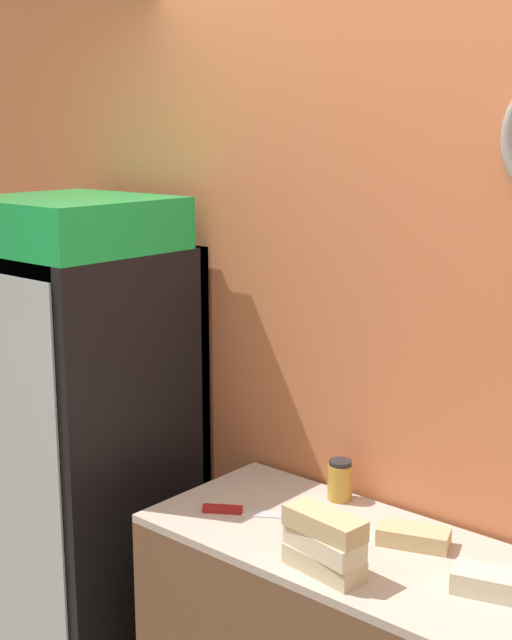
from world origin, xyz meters
name	(u,v)px	position (x,y,z in m)	size (l,w,h in m)	color
wall_back	(471,372)	(0.00, 1.18, 1.36)	(5.20, 0.10, 2.70)	#D17547
beverage_cooler	(96,424)	(-1.32, 0.84, 0.98)	(0.63, 0.65, 1.82)	black
sandwich_stack_bottom	(324,562)	(-0.13, 0.65, 0.91)	(0.24, 0.12, 0.06)	beige
sandwich_stack_middle	(324,543)	(-0.13, 0.65, 0.97)	(0.24, 0.13, 0.06)	beige
sandwich_stack_top	(325,523)	(-0.13, 0.65, 1.03)	(0.24, 0.12, 0.06)	tan
sandwich_flat_left	(496,584)	(0.27, 0.84, 0.92)	(0.24, 0.16, 0.06)	beige
sandwich_flat_right	(414,536)	(-0.03, 0.94, 0.91)	(0.22, 0.16, 0.05)	tan
chefs_knife	(244,511)	(-0.53, 0.78, 0.89)	(0.32, 0.23, 0.02)	silver
condiment_jar	(340,480)	(-0.38, 1.06, 0.95)	(0.08, 0.08, 0.13)	gold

